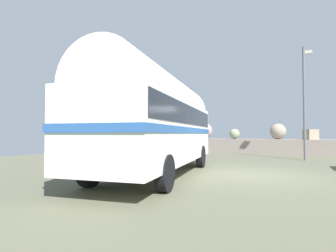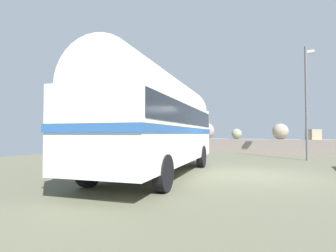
# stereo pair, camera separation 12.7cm
# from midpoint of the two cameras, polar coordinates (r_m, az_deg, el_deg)

# --- Properties ---
(ground) EXTENTS (32.00, 26.00, 0.02)m
(ground) POSITION_cam_midpoint_polar(r_m,az_deg,el_deg) (10.03, 18.28, -10.19)
(ground) COLOR #585945
(breakwater) EXTENTS (31.36, 2.19, 2.46)m
(breakwater) POSITION_cam_midpoint_polar(r_m,az_deg,el_deg) (21.60, 25.07, -3.62)
(breakwater) COLOR gray
(breakwater) RESTS_ON ground
(vintage_coach) EXTENTS (4.43, 8.91, 3.70)m
(vintage_coach) POSITION_cam_midpoint_polar(r_m,az_deg,el_deg) (9.52, -2.57, 1.58)
(vintage_coach) COLOR black
(vintage_coach) RESTS_ON ground
(lamp_post) EXTENTS (0.47, 1.10, 6.47)m
(lamp_post) POSITION_cam_midpoint_polar(r_m,az_deg,el_deg) (16.87, 27.45, 5.74)
(lamp_post) COLOR #5B5B60
(lamp_post) RESTS_ON ground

